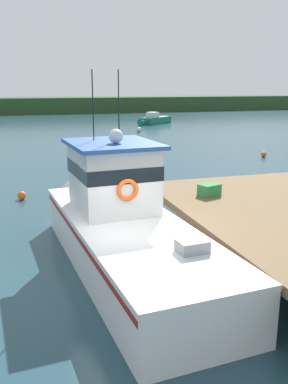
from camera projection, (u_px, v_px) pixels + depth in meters
ground_plane at (126, 278)px, 9.86m from camera, size 200.00×200.00×0.00m
main_fishing_boat at (121, 223)px, 10.62m from camera, size 3.16×9.91×4.80m
crate_single_by_cleat at (209, 190)px, 12.51m from camera, size 0.71×0.61×0.35m
moored_boat_mid_harbor at (154, 120)px, 48.26m from camera, size 4.95×4.13×1.37m
mooring_buoy_outer at (139, 130)px, 40.14m from camera, size 0.47×0.47×0.47m
mooring_buoy_spare_mooring at (264, 154)px, 26.30m from camera, size 0.34×0.34×0.34m
mooring_buoy_inshore at (22, 195)px, 16.59m from camera, size 0.34×0.34×0.34m
far_shoreline at (27, 105)px, 66.96m from camera, size 120.00×8.00×2.40m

